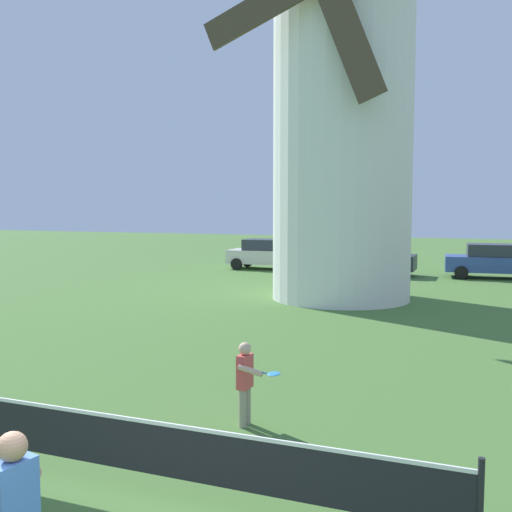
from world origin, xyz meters
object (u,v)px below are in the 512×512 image
(windmill, at_px, (343,96))
(parked_car_black, at_px, (372,258))
(parked_car_cream, at_px, (265,254))
(tennis_net, at_px, (187,454))
(player_far, at_px, (246,379))
(parked_car_blue, at_px, (495,261))

(windmill, relative_size, parked_car_black, 3.52)
(parked_car_cream, relative_size, parked_car_black, 0.97)
(windmill, xyz_separation_m, tennis_net, (1.74, -14.90, -6.36))
(tennis_net, height_order, player_far, player_far)
(player_far, distance_m, parked_car_cream, 21.82)
(parked_car_cream, xyz_separation_m, parked_car_blue, (11.11, 0.03, 0.00))
(tennis_net, bearing_deg, parked_car_blue, 81.36)
(player_far, bearing_deg, parked_car_blue, 79.27)
(tennis_net, relative_size, parked_car_cream, 1.48)
(parked_car_blue, bearing_deg, player_far, -100.73)
(player_far, height_order, parked_car_black, parked_car_black)
(parked_car_blue, bearing_deg, parked_car_cream, -179.84)
(windmill, relative_size, player_far, 11.19)
(windmill, bearing_deg, parked_car_black, 91.23)
(parked_car_cream, relative_size, parked_car_blue, 0.88)
(tennis_net, relative_size, player_far, 4.56)
(windmill, height_order, parked_car_cream, windmill)
(tennis_net, xyz_separation_m, player_far, (-0.38, 2.59, 0.03))
(tennis_net, relative_size, parked_car_blue, 1.30)
(parked_car_black, bearing_deg, player_far, -85.64)
(windmill, height_order, parked_car_blue, windmill)
(windmill, height_order, player_far, windmill)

